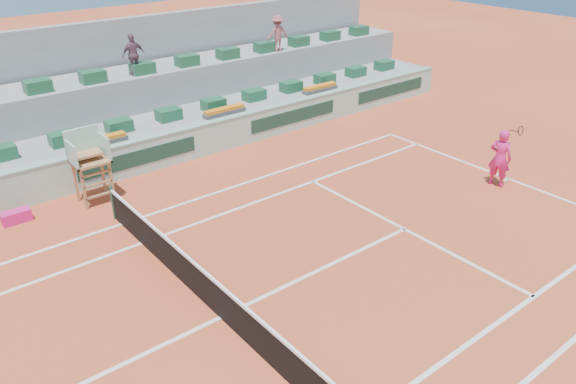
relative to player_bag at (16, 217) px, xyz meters
The scene contains 15 objects.
ground 7.95m from the player_bag, 72.42° to the right, with size 90.00×90.00×0.00m, color #AB3F21.
seating_tier_lower 3.96m from the player_bag, 52.46° to the left, with size 36.00×4.00×1.20m, color gray.
seating_tier_upper 5.41m from the player_bag, 63.06° to the left, with size 36.00×2.40×2.60m, color gray.
stadium_back_wall 7.06m from the player_bag, 69.21° to the left, with size 36.00×0.40×4.40m, color gray.
player_bag is the anchor object (origin of this frame).
spectator_mid 8.01m from the player_bag, 33.92° to the left, with size 0.93×0.39×1.59m, color #674453.
spectator_right 13.87m from the player_bag, 16.63° to the left, with size 1.02×0.59×1.59m, color #9E4F55.
court_lines 7.95m from the player_bag, 72.42° to the right, with size 23.89×11.09×0.01m.
tennis_net 7.95m from the player_bag, 72.42° to the right, with size 0.10×11.97×1.10m.
advertising_hoarding 2.63m from the player_bag, 20.81° to the left, with size 36.00×0.34×1.26m.
umpire_chair 2.76m from the player_bag, ahead, with size 1.10×0.90×2.40m.
seat_row_lower 3.50m from the player_bag, 42.81° to the left, with size 32.90×0.60×0.44m.
seat_row_upper 5.45m from the player_bag, 59.80° to the left, with size 32.90×0.60×0.44m.
flower_planters 2.04m from the player_bag, 57.69° to the left, with size 26.80×0.36×0.28m.
tennis_player 15.49m from the player_bag, 29.19° to the right, with size 0.65×0.97×2.28m.
Camera 1 is at (-5.17, -8.98, 8.49)m, focal length 35.00 mm.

